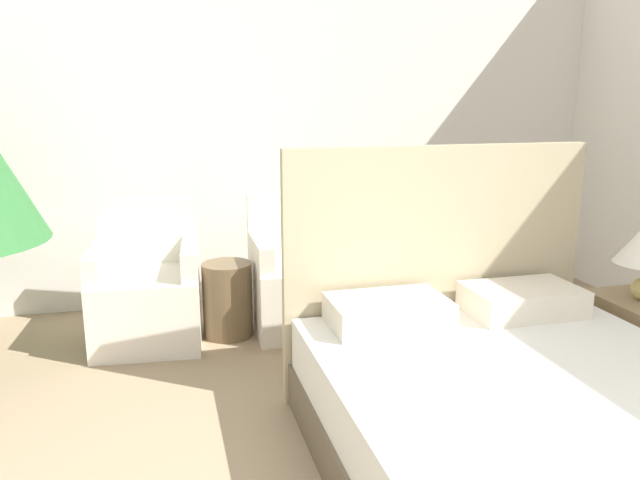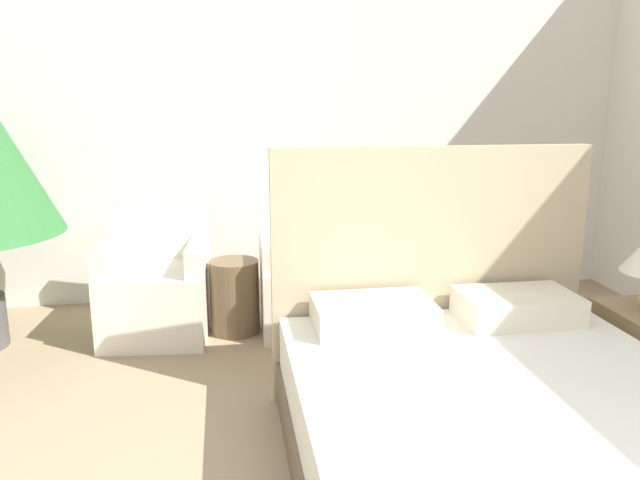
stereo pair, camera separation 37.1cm
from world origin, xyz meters
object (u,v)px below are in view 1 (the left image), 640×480
bed (531,422)px  armchair_near_window_right (302,286)px  nightstand (637,341)px  side_table (228,299)px  armchair_near_window_left (148,298)px

bed → armchair_near_window_right: bearing=104.1°
nightstand → side_table: bearing=149.0°
armchair_near_window_right → side_table: 0.52m
side_table → nightstand: bearing=-31.0°
bed → side_table: bearing=117.4°
bed → armchair_near_window_right: size_ratio=2.32×
bed → nightstand: 1.31m
armchair_near_window_right → nightstand: armchair_near_window_right is taller
armchair_near_window_right → side_table: bearing=-175.8°
armchair_near_window_right → nightstand: bearing=-37.6°
nightstand → armchair_near_window_left: bearing=153.7°
bed → armchair_near_window_right: 2.06m
armchair_near_window_left → bed: bearing=-48.0°
armchair_near_window_left → side_table: size_ratio=1.80×
nightstand → side_table: (-2.14, 1.29, 0.01)m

